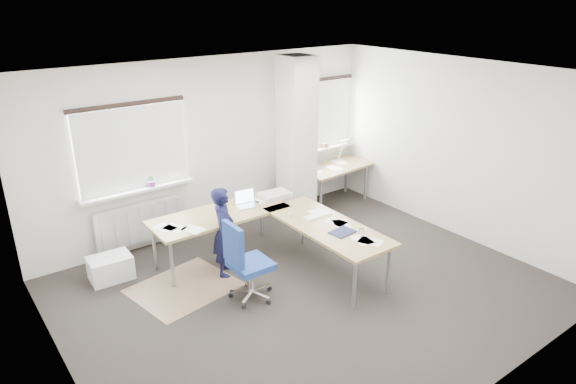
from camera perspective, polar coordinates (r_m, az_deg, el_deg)
ground at (r=6.96m, az=2.29°, el=-10.77°), size 6.00×6.00×0.00m
room_shell at (r=6.66m, az=1.27°, el=4.29°), size 6.04×5.04×2.82m
floor_mat at (r=7.13m, az=-11.46°, el=-10.36°), size 1.44×1.28×0.01m
white_crate at (r=7.52m, az=-19.10°, el=-7.97°), size 0.58×0.42×0.34m
desk_main at (r=7.25m, az=-1.52°, el=-3.16°), size 2.40×2.62×0.96m
desk_side at (r=9.41m, az=5.19°, el=2.63°), size 1.46×0.82×1.22m
task_chair at (r=6.63m, az=-4.41°, el=-9.48°), size 0.60×0.59×1.10m
person at (r=7.08m, az=-7.13°, el=-4.39°), size 0.53×0.56×1.28m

